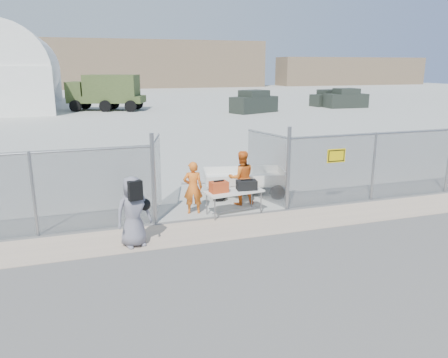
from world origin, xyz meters
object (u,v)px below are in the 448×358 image
object	(u,v)px
folding_table	(234,202)
utility_trailer	(245,182)
security_worker_left	(193,188)
security_worker_right	(241,178)
visitor	(133,212)

from	to	relation	value
folding_table	utility_trailer	distance (m)	2.14
folding_table	utility_trailer	bearing A→B (deg)	53.24
utility_trailer	security_worker_left	bearing A→B (deg)	-135.18
security_worker_left	utility_trailer	world-z (taller)	security_worker_left
security_worker_right	visitor	size ratio (longest dim) A/B	0.99
security_worker_left	visitor	xyz separation A→B (m)	(-1.93, -1.88, 0.08)
folding_table	security_worker_right	xyz separation A→B (m)	(0.53, 0.84, 0.49)
visitor	utility_trailer	size ratio (longest dim) A/B	0.49
folding_table	security_worker_left	size ratio (longest dim) A/B	1.07
security_worker_right	utility_trailer	distance (m)	1.22
folding_table	security_worker_right	distance (m)	1.11
security_worker_right	visitor	distance (m)	4.24
visitor	utility_trailer	distance (m)	5.27
visitor	utility_trailer	world-z (taller)	visitor
folding_table	security_worker_left	distance (m)	1.27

